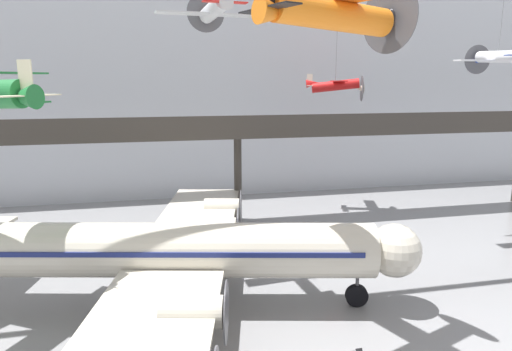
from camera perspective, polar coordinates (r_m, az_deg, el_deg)
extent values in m
cube|color=silver|center=(51.68, -4.51, 11.21)|extent=(140.00, 3.00, 24.55)
cube|color=#38332D|center=(40.36, -2.09, 5.48)|extent=(110.00, 3.20, 0.90)
cube|color=#38332D|center=(38.75, -1.69, 6.70)|extent=(110.00, 0.12, 1.10)
cylinder|color=#38332D|center=(42.00, -2.28, -0.35)|extent=(0.70, 0.70, 7.89)
cylinder|color=beige|center=(26.63, -11.66, -9.09)|extent=(24.00, 8.30, 3.10)
sphere|color=beige|center=(27.17, 16.92, -8.94)|extent=(3.03, 3.03, 3.03)
cube|color=navy|center=(26.52, -11.69, -8.47)|extent=(22.39, 7.99, 0.28)
cube|color=beige|center=(35.30, -7.24, -4.88)|extent=(8.80, 16.14, 0.28)
cylinder|color=beige|center=(31.91, -5.03, -6.56)|extent=(3.04, 2.06, 1.49)
cylinder|color=#4C4C51|center=(31.80, -2.27, -6.59)|extent=(0.68, 2.77, 2.82)
cylinder|color=beige|center=(36.86, -4.29, -4.01)|extent=(3.04, 2.06, 1.49)
cylinder|color=#4C4C51|center=(36.77, -1.91, -4.02)|extent=(0.68, 2.77, 2.82)
cylinder|color=beige|center=(21.24, -8.03, -16.53)|extent=(3.04, 2.06, 1.49)
cylinder|color=#4C4C51|center=(21.09, -3.74, -16.66)|extent=(0.68, 2.77, 2.82)
cylinder|color=#4C4C51|center=(27.51, 12.52, -13.31)|extent=(0.20, 0.20, 1.21)
cylinder|color=black|center=(27.77, 12.47, -14.44)|extent=(1.35, 0.66, 1.30)
cylinder|color=#4C4C51|center=(29.63, -9.95, -11.31)|extent=(0.20, 0.20, 1.21)
cylinder|color=black|center=(29.87, -9.91, -12.38)|extent=(1.35, 0.66, 1.30)
cylinder|color=#4C4C51|center=(25.24, -12.00, -15.70)|extent=(0.20, 0.20, 1.21)
cylinder|color=black|center=(25.53, -11.94, -16.91)|extent=(1.35, 0.66, 1.30)
cylinder|color=orange|center=(21.03, 9.66, 19.17)|extent=(6.29, 3.38, 1.54)
cone|color=black|center=(23.33, 15.89, 18.49)|extent=(1.36, 1.44, 1.15)
cylinder|color=#4C4C51|center=(23.49, 16.28, 18.44)|extent=(1.20, 3.14, 3.33)
cone|color=orange|center=(19.14, 2.54, 19.68)|extent=(1.98, 1.62, 1.16)
cube|color=orange|center=(21.37, 10.52, 20.67)|extent=(4.68, 9.29, 0.10)
cube|color=black|center=(18.94, 1.55, 20.15)|extent=(1.87, 3.39, 0.06)
cylinder|color=red|center=(45.57, 9.88, 11.00)|extent=(4.66, 2.26, 1.41)
cone|color=silver|center=(45.84, 12.87, 10.57)|extent=(0.97, 1.03, 0.84)
cylinder|color=#4C4C51|center=(45.86, 13.08, 10.54)|extent=(0.76, 2.34, 2.43)
cone|color=red|center=(45.44, 7.07, 11.38)|extent=(1.47, 1.14, 0.92)
cube|color=red|center=(45.60, 10.25, 11.55)|extent=(3.08, 6.85, 0.10)
cube|color=silver|center=(45.43, 6.73, 11.80)|extent=(0.54, 0.22, 1.12)
cube|color=silver|center=(45.43, 6.71, 11.09)|extent=(1.25, 2.49, 0.06)
cylinder|color=slate|center=(45.73, 10.08, 16.50)|extent=(0.04, 0.04, 7.84)
cylinder|color=silver|center=(28.99, -5.20, 20.04)|extent=(1.40, 4.71, 1.17)
cone|color=red|center=(31.33, -6.25, 19.61)|extent=(0.93, 0.84, 0.86)
cylinder|color=#4C4C51|center=(31.50, -6.31, 19.59)|extent=(2.47, 0.28, 2.48)
cone|color=silver|center=(26.81, -4.05, 20.50)|extent=(0.93, 1.34, 0.87)
cube|color=silver|center=(29.22, -5.31, 19.41)|extent=(7.03, 1.79, 0.10)
cube|color=red|center=(26.56, -3.89, 20.82)|extent=(2.52, 0.80, 0.06)
cylinder|color=silver|center=(39.08, 27.99, 12.97)|extent=(1.03, 4.22, 1.04)
cone|color=navy|center=(40.82, 26.07, 12.91)|extent=(0.80, 0.72, 0.78)
cylinder|color=#4C4C51|center=(40.95, 25.94, 12.91)|extent=(2.24, 0.13, 2.24)
cube|color=silver|center=(39.27, 27.72, 12.61)|extent=(6.32, 1.26, 0.10)
cylinder|color=slate|center=(39.36, 28.48, 17.77)|extent=(0.04, 0.04, 5.76)
cone|color=#1E6B33|center=(23.88, -27.34, 8.71)|extent=(2.09, 1.88, 1.18)
cube|color=beige|center=(23.59, -26.86, 10.86)|extent=(0.70, 0.46, 1.60)
cube|color=beige|center=(23.60, -26.68, 8.92)|extent=(2.47, 3.38, 0.06)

